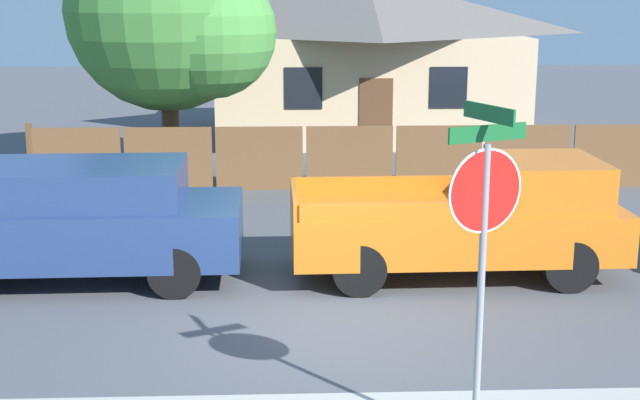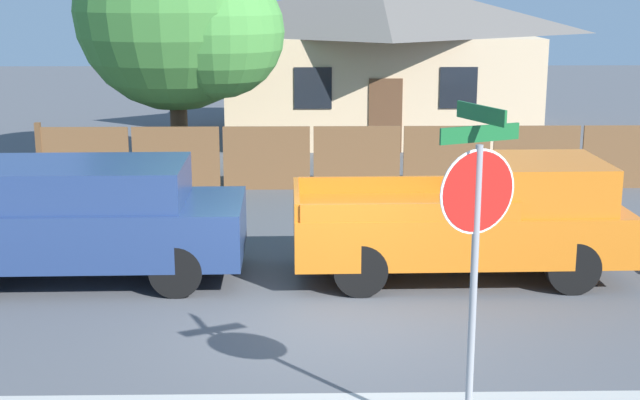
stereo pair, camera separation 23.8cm
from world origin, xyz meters
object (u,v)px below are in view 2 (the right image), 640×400
object	(u,v)px
house	(377,53)
orange_pickup	(474,221)
stop_sign	(476,222)
red_suv	(79,216)
oak_tree	(184,15)

from	to	relation	value
house	orange_pickup	world-z (taller)	house
orange_pickup	stop_sign	size ratio (longest dim) A/B	1.51
red_suv	orange_pickup	distance (m)	6.01
red_suv	stop_sign	size ratio (longest dim) A/B	1.48
red_suv	orange_pickup	world-z (taller)	orange_pickup
oak_tree	stop_sign	xyz separation A→B (m)	(4.25, -12.66, -1.47)
house	orange_pickup	xyz separation A→B (m)	(0.40, -13.75, -1.56)
stop_sign	oak_tree	bearing A→B (deg)	85.51
red_suv	orange_pickup	size ratio (longest dim) A/B	0.98
house	red_suv	xyz separation A→B (m)	(-5.61, -13.76, -1.46)
stop_sign	orange_pickup	bearing A→B (deg)	55.94
oak_tree	red_suv	size ratio (longest dim) A/B	1.24
house	oak_tree	size ratio (longest dim) A/B	1.52
house	red_suv	world-z (taller)	house
house	stop_sign	world-z (taller)	house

